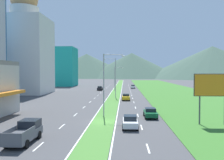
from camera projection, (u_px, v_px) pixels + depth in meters
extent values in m
plane|color=#424244|center=(104.00, 122.00, 33.75)|extent=(600.00, 600.00, 0.00)
cube|color=#477F33|center=(117.00, 90.00, 93.64)|extent=(3.20, 240.00, 0.06)
cube|color=#387028|center=(170.00, 90.00, 92.56)|extent=(24.00, 240.00, 0.06)
cube|color=silver|center=(38.00, 147.00, 22.49)|extent=(0.16, 2.80, 0.01)
cube|color=silver|center=(62.00, 126.00, 30.92)|extent=(0.16, 2.80, 0.01)
cube|color=silver|center=(75.00, 115.00, 39.35)|extent=(0.16, 2.80, 0.01)
cube|color=silver|center=(84.00, 107.00, 47.78)|extent=(0.16, 2.80, 0.01)
cube|color=silver|center=(90.00, 102.00, 56.21)|extent=(0.16, 2.80, 0.01)
cube|color=silver|center=(95.00, 98.00, 64.65)|extent=(0.16, 2.80, 0.01)
cube|color=silver|center=(98.00, 95.00, 73.08)|extent=(0.16, 2.80, 0.01)
cube|color=silver|center=(101.00, 93.00, 81.51)|extent=(0.16, 2.80, 0.01)
cube|color=silver|center=(103.00, 91.00, 89.94)|extent=(0.16, 2.80, 0.01)
cube|color=silver|center=(105.00, 89.00, 98.37)|extent=(0.16, 2.80, 0.01)
cube|color=silver|center=(106.00, 88.00, 106.80)|extent=(0.16, 2.80, 0.01)
cube|color=silver|center=(108.00, 87.00, 115.23)|extent=(0.16, 2.80, 0.01)
cube|color=silver|center=(109.00, 86.00, 123.66)|extent=(0.16, 2.80, 0.01)
cube|color=silver|center=(110.00, 85.00, 132.09)|extent=(0.16, 2.80, 0.01)
cube|color=silver|center=(111.00, 84.00, 140.52)|extent=(0.16, 2.80, 0.01)
cube|color=silver|center=(148.00, 148.00, 21.96)|extent=(0.16, 2.80, 0.01)
cube|color=silver|center=(142.00, 127.00, 30.39)|extent=(0.16, 2.80, 0.01)
cube|color=silver|center=(138.00, 115.00, 38.82)|extent=(0.16, 2.80, 0.01)
cube|color=silver|center=(135.00, 108.00, 47.25)|extent=(0.16, 2.80, 0.01)
cube|color=silver|center=(134.00, 102.00, 55.68)|extent=(0.16, 2.80, 0.01)
cube|color=silver|center=(133.00, 98.00, 64.11)|extent=(0.16, 2.80, 0.01)
cube|color=silver|center=(132.00, 95.00, 72.54)|extent=(0.16, 2.80, 0.01)
cube|color=silver|center=(131.00, 93.00, 80.97)|extent=(0.16, 2.80, 0.01)
cube|color=silver|center=(130.00, 91.00, 89.40)|extent=(0.16, 2.80, 0.01)
cube|color=silver|center=(130.00, 89.00, 97.83)|extent=(0.16, 2.80, 0.01)
cube|color=silver|center=(129.00, 88.00, 106.27)|extent=(0.16, 2.80, 0.01)
cube|color=silver|center=(129.00, 87.00, 114.70)|extent=(0.16, 2.80, 0.01)
cube|color=silver|center=(129.00, 86.00, 123.13)|extent=(0.16, 2.80, 0.01)
cube|color=silver|center=(129.00, 85.00, 131.56)|extent=(0.16, 2.80, 0.01)
cube|color=silver|center=(128.00, 84.00, 139.99)|extent=(0.16, 2.80, 0.01)
cube|color=silver|center=(113.00, 90.00, 93.73)|extent=(0.16, 240.00, 0.01)
cube|color=silver|center=(122.00, 90.00, 93.55)|extent=(0.16, 240.00, 0.01)
cube|color=silver|center=(25.00, 56.00, 79.22)|extent=(15.52, 15.52, 24.78)
cylinder|color=beige|center=(24.00, 13.00, 78.77)|extent=(9.29, 9.29, 3.54)
cube|color=teal|center=(62.00, 67.00, 123.09)|extent=(14.04, 14.04, 19.53)
cone|color=#3D5647|center=(87.00, 66.00, 314.13)|extent=(127.92, 127.92, 31.10)
cone|color=#3D5647|center=(132.00, 65.00, 300.95)|extent=(126.09, 126.09, 31.15)
cone|color=#3D5647|center=(212.00, 62.00, 277.64)|extent=(164.41, 164.41, 37.18)
cylinder|color=#99999E|center=(104.00, 85.00, 37.66)|extent=(0.18, 0.18, 9.86)
cylinder|color=#99999E|center=(113.00, 55.00, 37.51)|extent=(3.05, 0.26, 0.10)
ellipsoid|color=silver|center=(123.00, 56.00, 37.52)|extent=(0.56, 0.28, 0.20)
cylinder|color=#99999E|center=(116.00, 78.00, 64.67)|extent=(0.18, 0.18, 10.72)
cylinder|color=#99999E|center=(110.00, 59.00, 64.53)|extent=(2.96, 0.20, 0.10)
ellipsoid|color=silver|center=(105.00, 60.00, 64.56)|extent=(0.56, 0.28, 0.20)
cylinder|color=#99999E|center=(115.00, 79.00, 91.83)|extent=(0.18, 0.18, 9.05)
cylinder|color=#99999E|center=(119.00, 67.00, 91.61)|extent=(3.03, 0.10, 0.10)
ellipsoid|color=silver|center=(123.00, 68.00, 91.54)|extent=(0.56, 0.28, 0.20)
cylinder|color=#4C4C51|center=(200.00, 110.00, 31.83)|extent=(0.20, 0.20, 3.88)
cube|color=orange|center=(213.00, 85.00, 31.54)|extent=(4.65, 0.16, 2.81)
cube|color=#4C4C51|center=(212.00, 85.00, 31.66)|extent=(4.85, 0.08, 3.01)
cube|color=#0C5128|center=(150.00, 113.00, 36.93)|extent=(1.84, 4.31, 0.63)
cube|color=black|center=(150.00, 110.00, 37.09)|extent=(1.58, 1.90, 0.51)
cylinder|color=black|center=(157.00, 117.00, 35.57)|extent=(0.22, 0.64, 0.64)
cylinder|color=black|center=(145.00, 117.00, 35.66)|extent=(0.22, 0.64, 0.64)
cylinder|color=black|center=(155.00, 114.00, 38.23)|extent=(0.22, 0.64, 0.64)
cylinder|color=black|center=(144.00, 114.00, 38.32)|extent=(0.22, 0.64, 0.64)
cube|color=yellow|center=(126.00, 97.00, 60.13)|extent=(1.85, 4.59, 0.70)
cube|color=black|center=(126.00, 95.00, 60.29)|extent=(1.59, 2.02, 0.53)
cylinder|color=black|center=(130.00, 99.00, 58.67)|extent=(0.22, 0.64, 0.64)
cylinder|color=black|center=(122.00, 99.00, 58.76)|extent=(0.22, 0.64, 0.64)
cylinder|color=black|center=(129.00, 98.00, 61.51)|extent=(0.22, 0.64, 0.64)
cylinder|color=black|center=(122.00, 98.00, 61.60)|extent=(0.22, 0.64, 0.64)
cube|color=silver|center=(133.00, 87.00, 103.46)|extent=(1.71, 4.08, 0.75)
cube|color=black|center=(133.00, 85.00, 103.60)|extent=(1.47, 1.80, 0.49)
cylinder|color=black|center=(135.00, 88.00, 102.16)|extent=(0.22, 0.64, 0.64)
cylinder|color=black|center=(131.00, 88.00, 102.25)|extent=(0.22, 0.64, 0.64)
cylinder|color=black|center=(135.00, 88.00, 104.69)|extent=(0.22, 0.64, 0.64)
cylinder|color=black|center=(131.00, 88.00, 104.78)|extent=(0.22, 0.64, 0.64)
cube|color=black|center=(100.00, 89.00, 92.77)|extent=(1.83, 4.70, 0.77)
cube|color=black|center=(100.00, 87.00, 92.56)|extent=(1.57, 2.07, 0.52)
cylinder|color=black|center=(98.00, 89.00, 94.28)|extent=(0.22, 0.64, 0.64)
cylinder|color=black|center=(103.00, 89.00, 94.19)|extent=(0.22, 0.64, 0.64)
cylinder|color=black|center=(97.00, 90.00, 91.37)|extent=(0.22, 0.64, 0.64)
cylinder|color=black|center=(102.00, 90.00, 91.28)|extent=(0.22, 0.64, 0.64)
cube|color=silver|center=(130.00, 123.00, 29.99)|extent=(1.83, 4.12, 0.68)
cube|color=black|center=(130.00, 118.00, 30.14)|extent=(1.57, 1.81, 0.54)
cylinder|color=black|center=(138.00, 128.00, 28.68)|extent=(0.22, 0.64, 0.64)
cylinder|color=black|center=(123.00, 128.00, 28.78)|extent=(0.22, 0.64, 0.64)
cylinder|color=black|center=(137.00, 123.00, 31.24)|extent=(0.22, 0.64, 0.64)
cylinder|color=black|center=(123.00, 123.00, 31.33)|extent=(0.22, 0.64, 0.64)
cube|color=#515459|center=(24.00, 135.00, 23.61)|extent=(2.00, 5.40, 0.80)
cube|color=black|center=(30.00, 123.00, 25.18)|extent=(1.84, 2.00, 0.80)
cube|color=#515459|center=(9.00, 131.00, 22.54)|extent=(0.10, 3.20, 0.44)
cube|color=#515459|center=(28.00, 132.00, 22.45)|extent=(0.10, 3.20, 0.44)
cube|color=#515459|center=(11.00, 136.00, 20.95)|extent=(1.84, 0.10, 0.44)
cylinder|color=black|center=(21.00, 135.00, 25.29)|extent=(0.26, 0.80, 0.80)
cylinder|color=black|center=(39.00, 135.00, 25.19)|extent=(0.26, 0.80, 0.80)
cylinder|color=black|center=(6.00, 144.00, 22.06)|extent=(0.26, 0.80, 0.80)
cylinder|color=black|center=(26.00, 144.00, 21.96)|extent=(0.26, 0.80, 0.80)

